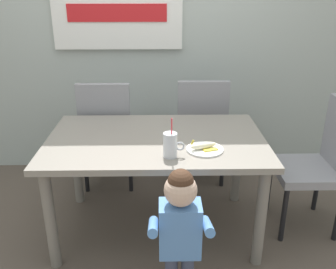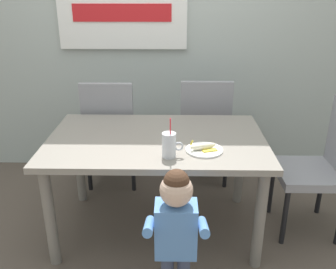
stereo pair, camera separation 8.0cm
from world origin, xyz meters
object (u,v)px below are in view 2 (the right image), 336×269
at_px(dining_chair_left, 111,128).
at_px(dining_table, 157,150).
at_px(dining_chair_right, 204,125).
at_px(snack_plate, 204,150).
at_px(toddler_standing, 176,223).
at_px(dining_chair_far, 323,161).
at_px(peeled_banana, 203,146).
at_px(milk_cup, 169,146).

bearing_deg(dining_chair_left, dining_table, 123.41).
bearing_deg(dining_table, dining_chair_right, 61.91).
relative_size(dining_table, snack_plate, 6.31).
bearing_deg(toddler_standing, dining_table, 101.00).
height_order(dining_chair_far, peeled_banana, dining_chair_far).
distance_m(dining_chair_right, milk_cup, 1.07).
xyz_separation_m(dining_chair_left, milk_cup, (0.51, -0.93, 0.25)).
relative_size(dining_chair_right, dining_chair_far, 1.00).
xyz_separation_m(milk_cup, peeled_banana, (0.21, 0.08, -0.04)).
xyz_separation_m(toddler_standing, milk_cup, (-0.04, 0.38, 0.27)).
bearing_deg(dining_chair_left, toddler_standing, 112.81).
height_order(dining_chair_left, dining_chair_far, same).
bearing_deg(dining_chair_far, dining_table, -88.45).
distance_m(dining_chair_right, dining_chair_far, 1.03).
bearing_deg(snack_plate, milk_cup, -158.28).
relative_size(dining_chair_left, snack_plate, 4.17).
distance_m(dining_chair_right, peeled_banana, 0.95).
relative_size(dining_table, milk_cup, 5.76).
distance_m(dining_chair_right, snack_plate, 0.94).
relative_size(milk_cup, peeled_banana, 1.44).
relative_size(dining_chair_right, toddler_standing, 1.15).
xyz_separation_m(dining_chair_right, peeled_banana, (-0.08, -0.92, 0.22)).
xyz_separation_m(dining_chair_far, peeled_banana, (-0.85, -0.24, 0.22)).
bearing_deg(toddler_standing, milk_cup, 96.17).
distance_m(dining_table, toddler_standing, 0.70).
bearing_deg(toddler_standing, snack_plate, 69.74).
relative_size(dining_chair_right, snack_plate, 4.17).
bearing_deg(toddler_standing, dining_chair_right, 79.86).
height_order(dining_chair_far, snack_plate, dining_chair_far).
height_order(dining_chair_far, toddler_standing, dining_chair_far).
bearing_deg(dining_chair_left, dining_chair_right, -174.91).
bearing_deg(milk_cup, snack_plate, 21.72).
bearing_deg(dining_chair_far, toddler_standing, -55.20).
distance_m(toddler_standing, peeled_banana, 0.55).
bearing_deg(peeled_banana, dining_chair_right, 84.95).
bearing_deg(snack_plate, dining_table, 145.92).
bearing_deg(snack_plate, dining_chair_left, 130.67).
relative_size(dining_chair_left, dining_chair_right, 1.00).
height_order(dining_table, toddler_standing, toddler_standing).
xyz_separation_m(dining_table, dining_chair_right, (0.38, 0.71, -0.09)).
relative_size(dining_chair_right, peeled_banana, 5.48).
bearing_deg(milk_cup, dining_chair_far, 16.96).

